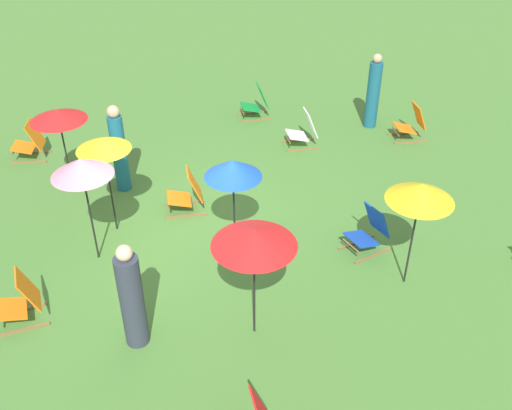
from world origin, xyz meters
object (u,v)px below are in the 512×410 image
at_px(umbrella_4, 103,144).
at_px(deckchair_4, 187,193).
at_px(umbrella_3, 254,238).
at_px(deckchair_3, 257,103).
at_px(person_2, 119,150).
at_px(deckchair_7, 30,143).
at_px(deckchair_2, 411,124).
at_px(deckchair_8, 369,231).
at_px(umbrella_2, 58,115).
at_px(person_1, 373,93).
at_px(umbrella_0, 421,193).
at_px(umbrella_1, 233,169).
at_px(deckchair_5, 20,301).
at_px(person_0, 132,299).
at_px(umbrella_5, 81,167).
at_px(deckchair_1, 304,131).

bearing_deg(umbrella_4, deckchair_4, 98.95).
xyz_separation_m(deckchair_4, umbrella_3, (3.29, 0.30, 1.31)).
bearing_deg(deckchair_3, person_2, -50.89).
bearing_deg(deckchair_7, deckchair_2, 92.06).
height_order(deckchair_7, deckchair_8, same).
relative_size(deckchair_2, deckchair_8, 0.98).
distance_m(deckchair_4, umbrella_2, 2.72).
distance_m(umbrella_3, person_1, 7.19).
xyz_separation_m(deckchair_3, deckchair_4, (3.48, -2.41, 0.00)).
distance_m(umbrella_0, umbrella_1, 2.80).
xyz_separation_m(deckchair_2, person_1, (-0.85, -0.59, 0.47)).
height_order(deckchair_4, deckchair_8, same).
distance_m(umbrella_2, umbrella_3, 5.15).
bearing_deg(umbrella_0, deckchair_5, -98.62).
height_order(umbrella_3, person_1, umbrella_3).
relative_size(person_1, person_2, 0.99).
distance_m(deckchair_5, umbrella_1, 3.64).
distance_m(deckchair_7, person_0, 6.12).
xyz_separation_m(deckchair_7, umbrella_3, (6.23, 3.10, 1.31)).
relative_size(umbrella_1, person_2, 1.01).
xyz_separation_m(umbrella_5, person_2, (-2.05, 0.66, -0.88)).
distance_m(deckchair_3, umbrella_3, 7.22).
height_order(deckchair_5, umbrella_5, umbrella_5).
height_order(umbrella_1, umbrella_5, umbrella_5).
bearing_deg(deckchair_8, deckchair_4, -140.90).
xyz_separation_m(deckchair_8, umbrella_3, (1.25, -2.39, 1.31)).
bearing_deg(umbrella_4, deckchair_1, 114.56).
relative_size(deckchair_1, person_1, 0.47).
distance_m(deckchair_1, person_2, 4.11).
height_order(umbrella_1, person_2, umbrella_1).
bearing_deg(deckchair_1, person_0, -36.25).
relative_size(deckchair_5, umbrella_4, 0.46).
bearing_deg(deckchair_8, deckchair_1, 162.13).
relative_size(deckchair_4, deckchair_7, 0.98).
bearing_deg(deckchair_2, umbrella_0, -22.53).
xyz_separation_m(umbrella_0, person_2, (-4.09, -3.94, -0.82)).
bearing_deg(umbrella_3, deckchair_8, 117.61).
xyz_separation_m(deckchair_8, umbrella_0, (0.93, 0.20, 1.31)).
height_order(deckchair_7, umbrella_2, umbrella_2).
relative_size(deckchair_3, umbrella_2, 0.47).
distance_m(deckchair_4, person_0, 3.29).
distance_m(deckchair_5, deckchair_8, 5.54).
bearing_deg(umbrella_4, deckchair_5, -38.61).
bearing_deg(person_1, deckchair_3, 135.38).
bearing_deg(deckchair_5, umbrella_3, 65.42).
xyz_separation_m(deckchair_2, deckchair_3, (-2.11, -3.01, 0.00)).
bearing_deg(deckchair_1, umbrella_5, -54.25).
relative_size(deckchair_5, umbrella_2, 0.47).
xyz_separation_m(umbrella_0, umbrella_2, (-4.27, -4.91, -0.04)).
distance_m(deckchair_7, umbrella_1, 5.66).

